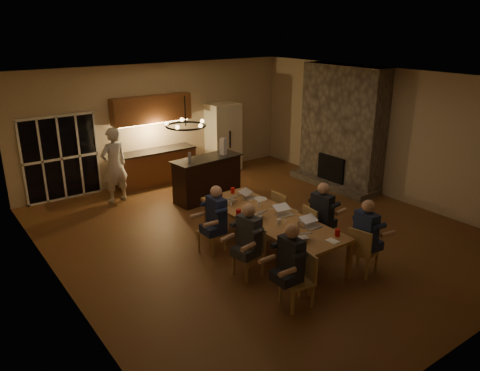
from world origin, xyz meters
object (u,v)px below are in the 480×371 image
at_px(bar_island, 207,179).
at_px(laptop_e, 228,197).
at_px(redcup_mid, 238,212).
at_px(plate_near, 307,221).
at_px(chair_left_near, 297,281).
at_px(person_right_near, 365,237).
at_px(bar_bottle, 190,157).
at_px(laptop_b, 313,221).
at_px(chair_left_mid, 248,253).
at_px(chair_left_far, 212,230).
at_px(person_right_mid, 322,217).
at_px(redcup_near, 337,233).
at_px(refrigerator, 223,137).
at_px(plate_left, 289,236).
at_px(chandelier, 186,126).
at_px(redcup_far, 233,190).
at_px(laptop_a, 298,232).
at_px(person_left_mid, 249,242).
at_px(mug_front, 279,222).
at_px(person_left_near, 291,265).
at_px(dining_table, 270,234).
at_px(chair_right_far, 285,211).
at_px(laptop_c, 254,212).
at_px(chair_right_mid, 317,227).
at_px(person_left_far, 217,220).
at_px(plate_far, 260,199).
at_px(laptop_f, 250,193).
at_px(bar_blender, 223,146).
at_px(can_silver, 299,224).
at_px(mug_back, 230,203).
at_px(chair_right_near, 364,250).
at_px(laptop_d, 285,210).
at_px(standing_person, 114,165).
at_px(can_cola, 221,194).

height_order(bar_island, laptop_e, bar_island).
bearing_deg(redcup_mid, plate_near, -48.44).
relative_size(chair_left_near, person_right_near, 0.64).
height_order(person_right_near, bar_bottle, person_right_near).
bearing_deg(laptop_b, chair_left_mid, 163.65).
relative_size(chair_left_far, person_right_mid, 0.64).
height_order(redcup_near, redcup_mid, same).
distance_m(refrigerator, plate_left, 6.37).
bearing_deg(chandelier, person_right_mid, -6.88).
bearing_deg(person_right_near, redcup_far, 19.11).
bearing_deg(laptop_a, plate_left, -38.82).
distance_m(person_left_mid, mug_front, 0.81).
relative_size(refrigerator, person_left_near, 1.45).
relative_size(redcup_near, plate_near, 0.45).
bearing_deg(person_right_mid, person_left_near, 111.34).
bearing_deg(dining_table, chair_right_far, 32.74).
height_order(chair_left_near, laptop_c, laptop_c).
xyz_separation_m(chair_right_mid, laptop_e, (-1.07, 1.51, 0.42)).
bearing_deg(person_left_far, redcup_near, 33.80).
xyz_separation_m(laptop_e, plate_far, (0.62, -0.28, -0.10)).
distance_m(refrigerator, laptop_f, 4.46).
height_order(chair_right_far, bar_blender, bar_blender).
xyz_separation_m(laptop_f, bar_bottle, (-0.23, 2.06, 0.34)).
height_order(dining_table, can_silver, can_silver).
distance_m(chair_left_mid, mug_back, 1.51).
bearing_deg(chair_right_near, chair_left_near, 79.29).
distance_m(bar_island, laptop_a, 4.23).
distance_m(refrigerator, laptop_c, 5.47).
bearing_deg(chair_right_mid, plate_left, 119.00).
bearing_deg(chair_right_near, chair_left_far, 24.24).
xyz_separation_m(laptop_a, laptop_d, (0.47, 0.89, 0.00)).
distance_m(chair_left_mid, plate_left, 0.77).
bearing_deg(plate_left, person_left_mid, 149.47).
distance_m(laptop_b, laptop_f, 1.81).
bearing_deg(standing_person, chair_right_near, 100.57).
height_order(chandelier, plate_left, chandelier).
xyz_separation_m(mug_front, can_silver, (0.20, -0.32, 0.01)).
relative_size(bar_island, mug_back, 17.86).
bearing_deg(dining_table, person_right_near, -61.72).
height_order(dining_table, person_left_near, person_left_near).
distance_m(standing_person, mug_back, 3.60).
bearing_deg(refrigerator, bar_island, -133.54).
height_order(dining_table, chair_left_mid, chair_left_mid).
height_order(redcup_far, plate_left, redcup_far).
relative_size(laptop_f, plate_near, 1.21).
distance_m(chair_left_near, redcup_mid, 2.10).
xyz_separation_m(redcup_near, can_cola, (-0.55, 2.78, 0.00)).
distance_m(chair_right_mid, plate_near, 0.57).
bearing_deg(chair_left_far, person_left_far, 2.37).
bearing_deg(laptop_b, bar_bottle, 94.56).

